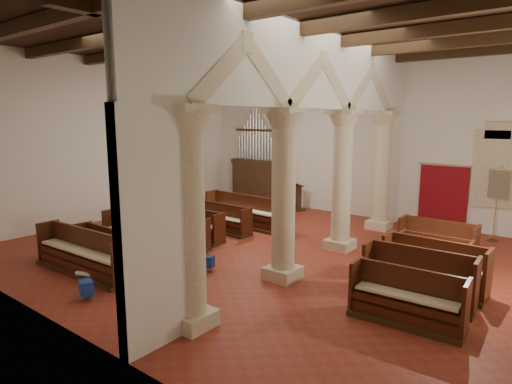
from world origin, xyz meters
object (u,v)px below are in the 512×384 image
(lectern, at_px, (298,199))
(aisle_pew_0, at_px, (406,306))
(pipe_organ, at_px, (255,173))
(processional_banner, at_px, (495,216))
(nave_pew_0, at_px, (83,259))

(lectern, distance_m, aisle_pew_0, 10.03)
(pipe_organ, relative_size, processional_banner, 1.82)
(processional_banner, bearing_deg, nave_pew_0, -120.47)
(pipe_organ, bearing_deg, lectern, -5.35)
(processional_banner, xyz_separation_m, nave_pew_0, (-7.61, -9.46, -0.44))
(processional_banner, relative_size, nave_pew_0, 0.73)
(nave_pew_0, distance_m, aisle_pew_0, 7.63)
(lectern, relative_size, nave_pew_0, 0.37)
(lectern, bearing_deg, aisle_pew_0, -23.22)
(processional_banner, distance_m, nave_pew_0, 12.15)
(processional_banner, bearing_deg, aisle_pew_0, -84.28)
(pipe_organ, relative_size, lectern, 3.64)
(aisle_pew_0, bearing_deg, processional_banner, 85.01)
(lectern, relative_size, aisle_pew_0, 0.57)
(nave_pew_0, bearing_deg, aisle_pew_0, 15.58)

